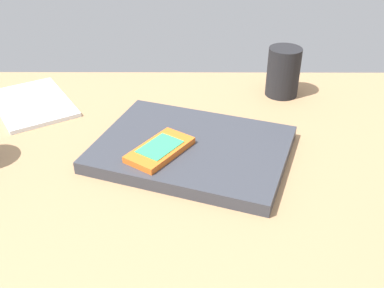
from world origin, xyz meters
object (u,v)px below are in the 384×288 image
notepad (33,103)px  pen_cup (283,72)px  cell_phone_on_laptop (160,150)px  laptop_closed (192,149)px

notepad → pen_cup: 50.71cm
cell_phone_on_laptop → pen_cup: 34.78cm
laptop_closed → cell_phone_on_laptop: bearing=47.9°
notepad → pen_cup: pen_cup is taller
cell_phone_on_laptop → notepad: cell_phone_on_laptop is taller
notepad → pen_cup: bearing=153.8°
laptop_closed → cell_phone_on_laptop: cell_phone_on_laptop is taller
laptop_closed → notepad: bearing=-9.4°
laptop_closed → pen_cup: (-18.43, -22.84, 3.95)cm
laptop_closed → cell_phone_on_laptop: (5.05, 2.72, 1.61)cm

